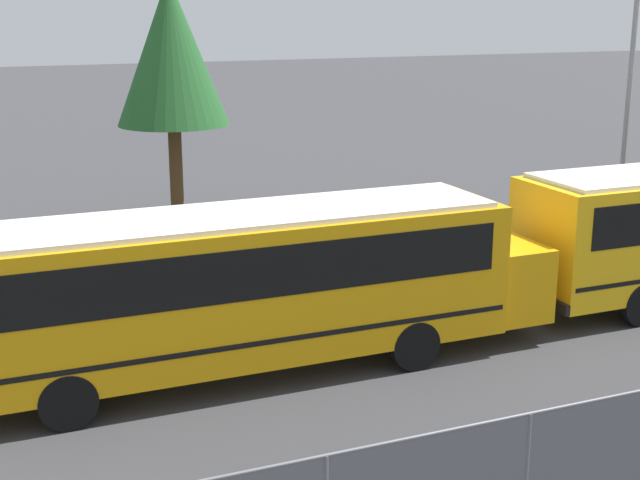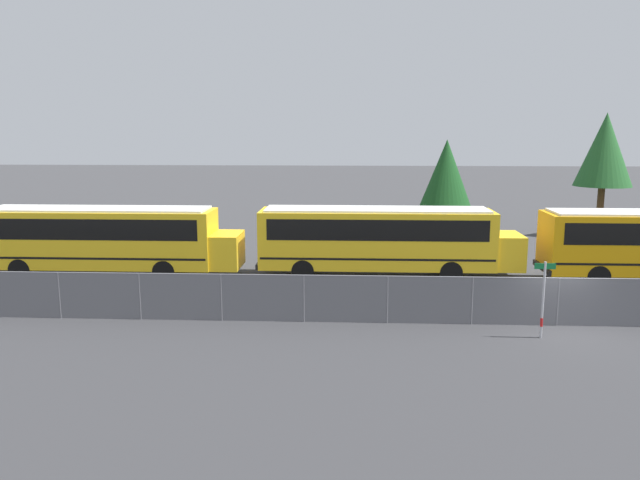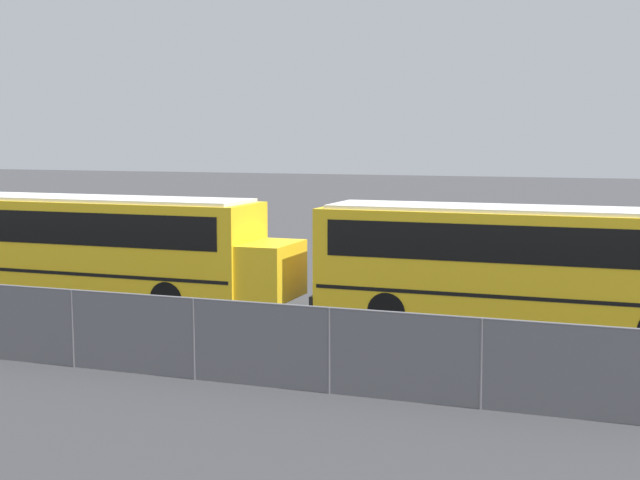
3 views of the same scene
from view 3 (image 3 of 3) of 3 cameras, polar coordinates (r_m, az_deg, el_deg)
The scene contains 2 objects.
school_bus_2 at distance 28.30m, azimuth -14.14°, elevation -0.02°, with size 12.40×2.56×3.31m.
school_bus_3 at distance 24.07m, azimuth 13.55°, elevation -1.14°, with size 12.40×2.56×3.31m.
Camera 3 is at (-3.33, -16.47, 5.15)m, focal length 50.00 mm.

